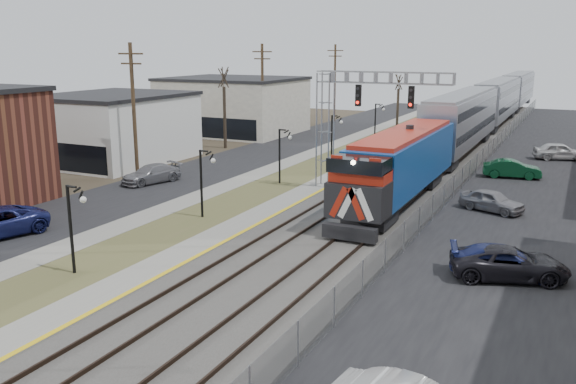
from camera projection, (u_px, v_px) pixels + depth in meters
The scene contains 21 objects.
street_west at pixel (239, 160), 53.47m from camera, with size 7.00×120.00×0.04m, color black.
sidewalk at pixel (285, 164), 51.55m from camera, with size 2.00×120.00×0.08m, color gray.
grass_median at pixel (318, 167), 50.28m from camera, with size 4.00×120.00×0.06m, color brown.
platform at pixel (352, 169), 48.98m from camera, with size 2.00×120.00×0.24m, color gray.
ballast_bed at pixel (413, 175), 46.86m from camera, with size 8.00×120.00×0.20m, color #595651.
platform_edge at pixel (362, 168), 48.58m from camera, with size 0.24×120.00×0.01m, color gold.
track_near at pixel (388, 170), 47.67m from camera, with size 1.58×120.00×0.15m.
track_far at pixel (433, 174), 46.18m from camera, with size 1.58×120.00×0.15m.
train at pixel (488, 108), 68.56m from camera, with size 3.00×85.85×5.33m.
signal_gantry at pixel (349, 110), 40.63m from camera, with size 9.00×1.07×8.15m.
lampposts at pixel (204, 183), 35.20m from camera, with size 0.14×62.14×4.00m.
utility_poles at pixel (134, 112), 44.84m from camera, with size 0.28×80.28×10.00m.
fence at pixel (470, 170), 44.91m from camera, with size 0.04×120.00×1.60m, color gray.
buildings_west at pixel (63, 135), 47.37m from camera, with size 14.00×67.00×7.00m.
bare_trees at pixel (249, 124), 56.76m from camera, with size 12.30×42.30×5.95m.
car_lot_c at pixel (509, 264), 25.92m from camera, with size 2.26×4.90×1.36m, color black.
car_lot_d at pixel (504, 262), 26.23m from camera, with size 1.84×4.53×1.32m, color navy.
car_lot_e at pixel (492, 201), 36.54m from camera, with size 1.55×3.85×1.31m, color gray.
car_lot_f at pixel (512, 169), 45.90m from camera, with size 1.46×4.19×1.38m, color #0D4425.
car_street_b at pixel (151, 174), 44.20m from camera, with size 1.85×4.56×1.32m, color slate.
car_lot_g at pixel (560, 152), 53.25m from camera, with size 1.78×4.41×1.50m, color silver.
Camera 1 is at (15.40, -10.48, 9.70)m, focal length 38.00 mm.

